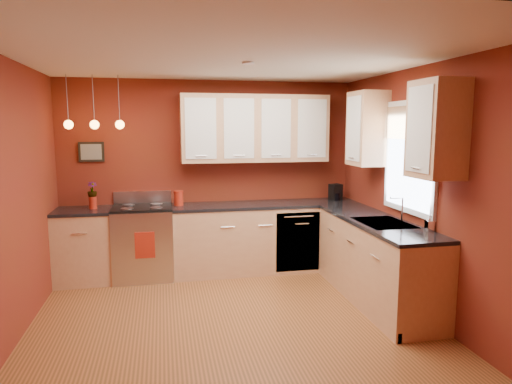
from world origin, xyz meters
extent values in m
plane|color=#9C552D|center=(0.00, 0.00, 0.00)|extent=(4.20, 4.20, 0.00)
cube|color=beige|center=(0.00, 0.00, 2.60)|extent=(4.00, 4.20, 0.02)
cube|color=maroon|center=(0.00, 2.10, 1.30)|extent=(4.00, 0.02, 2.60)
cube|color=maroon|center=(0.00, -2.10, 1.30)|extent=(4.00, 0.02, 2.60)
cube|color=maroon|center=(-2.00, 0.00, 1.30)|extent=(0.02, 4.20, 2.60)
cube|color=maroon|center=(2.00, 0.00, 1.30)|extent=(0.02, 4.20, 2.60)
cube|color=tan|center=(-1.65, 1.80, 0.45)|extent=(0.70, 0.60, 0.90)
cube|color=tan|center=(0.73, 1.80, 0.45)|extent=(2.54, 0.60, 0.90)
cube|color=tan|center=(1.70, 0.45, 0.45)|extent=(0.60, 2.10, 0.90)
cube|color=black|center=(-1.65, 1.80, 0.92)|extent=(0.70, 0.62, 0.04)
cube|color=black|center=(0.73, 1.80, 0.92)|extent=(2.54, 0.62, 0.04)
cube|color=black|center=(1.70, 0.45, 0.92)|extent=(0.62, 2.10, 0.04)
cube|color=#BCBCC1|center=(-0.92, 1.80, 0.46)|extent=(0.76, 0.64, 0.92)
cube|color=black|center=(-0.92, 1.50, 0.48)|extent=(0.55, 0.02, 0.32)
cylinder|color=#BCBCC1|center=(-0.92, 1.49, 0.72)|extent=(0.60, 0.02, 0.02)
cube|color=black|center=(-0.92, 1.80, 0.94)|extent=(0.76, 0.60, 0.03)
cylinder|color=gray|center=(-1.10, 1.66, 0.95)|extent=(0.16, 0.16, 0.01)
cylinder|color=gray|center=(-0.74, 1.66, 0.95)|extent=(0.16, 0.16, 0.01)
cylinder|color=gray|center=(-1.10, 1.94, 0.95)|extent=(0.16, 0.16, 0.01)
cylinder|color=gray|center=(-0.74, 1.94, 0.95)|extent=(0.16, 0.16, 0.01)
cube|color=#BCBCC1|center=(-0.92, 2.10, 1.03)|extent=(0.76, 0.04, 0.16)
cube|color=#BCBCC1|center=(1.10, 1.51, 0.45)|extent=(0.60, 0.02, 0.80)
cube|color=gray|center=(1.70, 0.30, 0.92)|extent=(0.50, 0.70, 0.05)
cube|color=black|center=(1.70, 0.47, 0.91)|extent=(0.42, 0.30, 0.02)
cube|color=black|center=(1.70, 0.13, 0.91)|extent=(0.42, 0.30, 0.02)
cylinder|color=white|center=(1.92, 0.30, 1.08)|extent=(0.02, 0.02, 0.28)
cylinder|color=white|center=(1.85, 0.30, 1.21)|extent=(0.16, 0.02, 0.02)
cube|color=white|center=(1.98, 0.30, 1.65)|extent=(0.04, 1.02, 1.22)
cube|color=white|center=(1.97, 0.30, 1.65)|extent=(0.01, 0.90, 1.10)
cube|color=#9B794D|center=(1.95, 0.30, 2.02)|extent=(0.02, 0.96, 0.36)
cube|color=tan|center=(0.60, 1.93, 1.95)|extent=(2.00, 0.35, 0.90)
cube|color=tan|center=(1.82, 0.32, 1.95)|extent=(0.35, 1.95, 0.90)
cube|color=black|center=(-1.55, 2.08, 1.65)|extent=(0.32, 0.03, 0.26)
cylinder|color=gray|center=(-1.75, 1.75, 2.30)|extent=(0.01, 0.01, 0.60)
sphere|color=#FFA53F|center=(-1.75, 1.75, 2.00)|extent=(0.11, 0.11, 0.11)
cylinder|color=gray|center=(-1.45, 1.75, 2.30)|extent=(0.01, 0.01, 0.60)
sphere|color=#FFA53F|center=(-1.45, 1.75, 2.00)|extent=(0.11, 0.11, 0.11)
cylinder|color=gray|center=(-1.15, 1.75, 2.30)|extent=(0.01, 0.01, 0.60)
sphere|color=#FFA53F|center=(-1.15, 1.75, 2.00)|extent=(0.11, 0.11, 0.11)
cylinder|color=#9B2010|center=(-0.45, 1.85, 1.03)|extent=(0.12, 0.12, 0.18)
cylinder|color=#9B2010|center=(-0.45, 1.85, 1.13)|extent=(0.13, 0.13, 0.02)
cylinder|color=#9B2010|center=(-1.53, 1.83, 1.02)|extent=(0.10, 0.10, 0.15)
imported|color=#9B2010|center=(-1.53, 1.83, 1.18)|extent=(0.15, 0.15, 0.21)
cube|color=black|center=(1.75, 1.85, 1.05)|extent=(0.19, 0.17, 0.23)
cylinder|color=black|center=(1.75, 1.80, 0.99)|extent=(0.11, 0.11, 0.11)
imported|color=white|center=(1.95, -0.18, 1.02)|extent=(0.08, 0.08, 0.16)
cube|color=#9B2010|center=(-0.89, 1.47, 0.52)|extent=(0.24, 0.02, 0.33)
camera|label=1|loc=(-0.65, -4.19, 1.98)|focal=32.00mm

